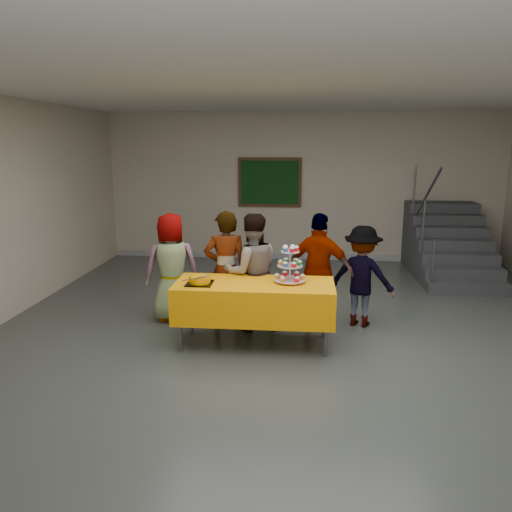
{
  "coord_description": "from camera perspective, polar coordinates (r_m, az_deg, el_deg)",
  "views": [
    {
      "loc": [
        0.0,
        -5.28,
        2.38
      ],
      "look_at": [
        -0.54,
        0.57,
        1.05
      ],
      "focal_mm": 35.0,
      "sensor_mm": 36.0,
      "label": 1
    }
  ],
  "objects": [
    {
      "name": "schoolchild_b",
      "position": [
        6.46,
        -3.45,
        -1.62
      ],
      "size": [
        0.62,
        0.46,
        1.55
      ],
      "primitive_type": "imported",
      "rotation": [
        0.0,
        0.0,
        3.3
      ],
      "color": "slate",
      "rests_on": "ground"
    },
    {
      "name": "schoolchild_c",
      "position": [
        6.41,
        -0.49,
        -1.85
      ],
      "size": [
        0.87,
        0.76,
        1.52
      ],
      "primitive_type": "imported",
      "rotation": [
        0.0,
        0.0,
        3.42
      ],
      "color": "slate",
      "rests_on": "ground"
    },
    {
      "name": "bear_cake",
      "position": [
        5.87,
        -6.45,
        -2.65
      ],
      "size": [
        0.32,
        0.36,
        0.12
      ],
      "color": "black",
      "rests_on": "bake_table"
    },
    {
      "name": "schoolchild_a",
      "position": [
        6.85,
        -9.6,
        -1.27
      ],
      "size": [
        0.83,
        0.66,
        1.48
      ],
      "primitive_type": "imported",
      "rotation": [
        0.0,
        0.0,
        3.44
      ],
      "color": "slate",
      "rests_on": "ground"
    },
    {
      "name": "bake_table",
      "position": [
        5.96,
        -0.18,
        -5.06
      ],
      "size": [
        1.88,
        0.78,
        0.77
      ],
      "color": "#595960",
      "rests_on": "ground"
    },
    {
      "name": "room_shell",
      "position": [
        5.3,
        5.38,
        10.01
      ],
      "size": [
        10.0,
        10.04,
        3.02
      ],
      "color": "#4C514C",
      "rests_on": "ground"
    },
    {
      "name": "staircase",
      "position": [
        9.97,
        20.93,
        0.97
      ],
      "size": [
        1.3,
        2.4,
        2.04
      ],
      "color": "#424447",
      "rests_on": "ground"
    },
    {
      "name": "schoolchild_e",
      "position": [
        6.71,
        12.01,
        -2.27
      ],
      "size": [
        0.98,
        0.75,
        1.34
      ],
      "primitive_type": "imported",
      "rotation": [
        0.0,
        0.0,
        2.82
      ],
      "color": "slate",
      "rests_on": "ground"
    },
    {
      "name": "schoolchild_d",
      "position": [
        6.54,
        7.26,
        -1.71
      ],
      "size": [
        0.96,
        0.6,
        1.51
      ],
      "primitive_type": "imported",
      "rotation": [
        0.0,
        0.0,
        2.86
      ],
      "color": "#5C5C65",
      "rests_on": "ground"
    },
    {
      "name": "noticeboard",
      "position": [
        10.29,
        1.57,
        8.41
      ],
      "size": [
        1.3,
        0.05,
        1.0
      ],
      "color": "#472B16",
      "rests_on": "ground"
    },
    {
      "name": "cupcake_stand",
      "position": [
        5.89,
        3.9,
        -1.25
      ],
      "size": [
        0.38,
        0.38,
        0.44
      ],
      "color": "silver",
      "rests_on": "bake_table"
    }
  ]
}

